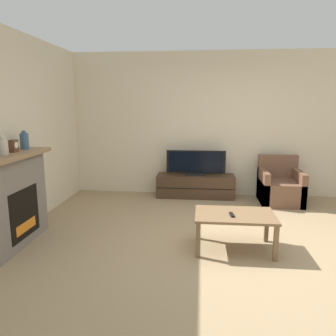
# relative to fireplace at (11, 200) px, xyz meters

# --- Properties ---
(ground_plane) EXTENTS (24.00, 24.00, 0.00)m
(ground_plane) POSITION_rel_fireplace_xyz_m (2.65, 0.18, -0.59)
(ground_plane) COLOR #9E8460
(wall_back) EXTENTS (12.00, 0.06, 2.70)m
(wall_back) POSITION_rel_fireplace_xyz_m (2.65, 2.69, 0.76)
(wall_back) COLOR beige
(wall_back) RESTS_ON ground
(fireplace) EXTENTS (0.45, 1.27, 1.15)m
(fireplace) POSITION_rel_fireplace_xyz_m (0.00, 0.00, 0.00)
(fireplace) COLOR slate
(fireplace) RESTS_ON ground
(mantel_vase_centre_left) EXTENTS (0.12, 0.12, 0.23)m
(mantel_vase_centre_left) POSITION_rel_fireplace_xyz_m (0.02, -0.10, 0.67)
(mantel_vase_centre_left) COLOR beige
(mantel_vase_centre_left) RESTS_ON fireplace
(mantel_vase_right) EXTENTS (0.11, 0.11, 0.25)m
(mantel_vase_right) POSITION_rel_fireplace_xyz_m (0.02, 0.38, 0.68)
(mantel_vase_right) COLOR #385670
(mantel_vase_right) RESTS_ON fireplace
(mantel_clock) EXTENTS (0.08, 0.11, 0.15)m
(mantel_clock) POSITION_rel_fireplace_xyz_m (0.02, 0.13, 0.64)
(mantel_clock) COLOR brown
(mantel_clock) RESTS_ON fireplace
(tv_stand) EXTENTS (1.45, 0.43, 0.42)m
(tv_stand) POSITION_rel_fireplace_xyz_m (2.20, 2.41, -0.38)
(tv_stand) COLOR #422D1E
(tv_stand) RESTS_ON ground
(tv) EXTENTS (1.10, 0.18, 0.46)m
(tv) POSITION_rel_fireplace_xyz_m (2.20, 2.41, 0.05)
(tv) COLOR black
(tv) RESTS_ON tv_stand
(armchair) EXTENTS (0.70, 0.76, 0.82)m
(armchair) POSITION_rel_fireplace_xyz_m (3.70, 2.21, -0.31)
(armchair) COLOR brown
(armchair) RESTS_ON ground
(coffee_table) EXTENTS (0.94, 0.62, 0.45)m
(coffee_table) POSITION_rel_fireplace_xyz_m (2.71, 0.16, -0.20)
(coffee_table) COLOR brown
(coffee_table) RESTS_ON ground
(remote) EXTENTS (0.06, 0.15, 0.02)m
(remote) POSITION_rel_fireplace_xyz_m (2.66, 0.09, -0.13)
(remote) COLOR black
(remote) RESTS_ON coffee_table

